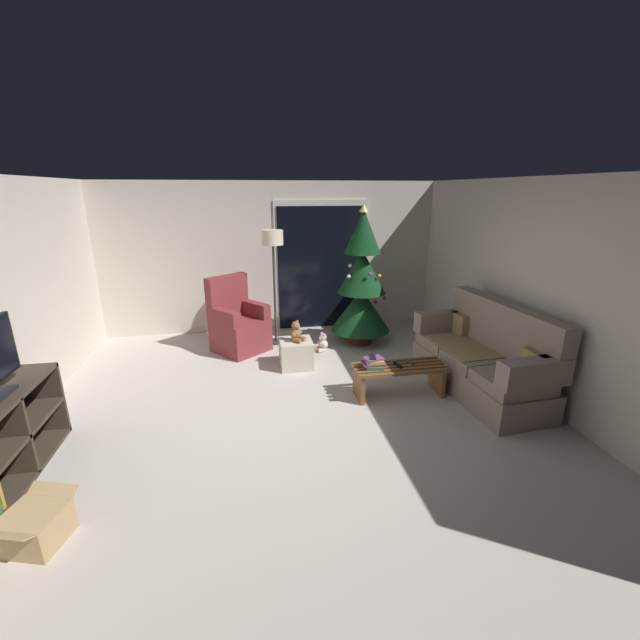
% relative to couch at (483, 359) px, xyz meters
% --- Properties ---
extents(ground_plane, '(7.00, 7.00, 0.00)m').
position_rel_couch_xyz_m(ground_plane, '(-2.32, -0.20, -0.40)').
color(ground_plane, '#BCB2A8').
extents(wall_back, '(5.72, 0.12, 2.50)m').
position_rel_couch_xyz_m(wall_back, '(-2.32, 2.86, 0.85)').
color(wall_back, beige).
rests_on(wall_back, ground).
extents(wall_right, '(0.12, 6.00, 2.50)m').
position_rel_couch_xyz_m(wall_right, '(0.54, -0.20, 0.85)').
color(wall_right, beige).
rests_on(wall_right, ground).
extents(patio_door_frame, '(1.60, 0.02, 2.20)m').
position_rel_couch_xyz_m(patio_door_frame, '(-1.48, 2.79, 0.70)').
color(patio_door_frame, silver).
rests_on(patio_door_frame, ground).
extents(patio_door_glass, '(1.50, 0.02, 2.10)m').
position_rel_couch_xyz_m(patio_door_glass, '(-1.48, 2.77, 0.65)').
color(patio_door_glass, black).
rests_on(patio_door_glass, ground).
extents(couch, '(0.92, 1.99, 1.08)m').
position_rel_couch_xyz_m(couch, '(0.00, 0.00, 0.00)').
color(couch, gray).
rests_on(couch, ground).
extents(coffee_table, '(1.10, 0.40, 0.38)m').
position_rel_couch_xyz_m(coffee_table, '(-1.05, 0.04, -0.15)').
color(coffee_table, brown).
rests_on(coffee_table, ground).
extents(remote_black, '(0.07, 0.16, 0.02)m').
position_rel_couch_xyz_m(remote_black, '(-1.07, 0.04, -0.01)').
color(remote_black, black).
rests_on(remote_black, coffee_table).
extents(remote_graphite, '(0.09, 0.16, 0.02)m').
position_rel_couch_xyz_m(remote_graphite, '(-0.90, 0.11, -0.01)').
color(remote_graphite, '#333338').
rests_on(remote_graphite, coffee_table).
extents(book_stack, '(0.26, 0.21, 0.12)m').
position_rel_couch_xyz_m(book_stack, '(-1.36, 0.04, 0.04)').
color(book_stack, '#337042').
rests_on(book_stack, coffee_table).
extents(cell_phone, '(0.10, 0.16, 0.01)m').
position_rel_couch_xyz_m(cell_phone, '(-1.38, 0.05, 0.11)').
color(cell_phone, black).
rests_on(cell_phone, book_stack).
extents(christmas_tree, '(0.93, 0.93, 2.16)m').
position_rel_couch_xyz_m(christmas_tree, '(-1.02, 1.84, 0.55)').
color(christmas_tree, '#4C1E19').
rests_on(christmas_tree, ground).
extents(armchair, '(0.96, 0.96, 1.13)m').
position_rel_couch_xyz_m(armchair, '(-2.94, 1.88, 0.00)').
color(armchair, maroon).
rests_on(armchair, ground).
extents(floor_lamp, '(0.32, 0.32, 1.78)m').
position_rel_couch_xyz_m(floor_lamp, '(-2.35, 2.09, 1.11)').
color(floor_lamp, '#2D2D30').
rests_on(floor_lamp, ground).
extents(ottoman, '(0.44, 0.44, 0.38)m').
position_rel_couch_xyz_m(ottoman, '(-2.15, 1.09, -0.21)').
color(ottoman, beige).
rests_on(ottoman, ground).
extents(teddy_bear_chestnut, '(0.21, 0.21, 0.29)m').
position_rel_couch_xyz_m(teddy_bear_chestnut, '(-2.14, 1.08, 0.10)').
color(teddy_bear_chestnut, brown).
rests_on(teddy_bear_chestnut, ottoman).
extents(teddy_bear_cream_by_tree, '(0.21, 0.21, 0.29)m').
position_rel_couch_xyz_m(teddy_bear_cream_by_tree, '(-1.68, 1.60, -0.28)').
color(teddy_bear_cream_by_tree, beige).
rests_on(teddy_bear_cream_by_tree, ground).
extents(cardboard_box_open_near_shelf, '(0.49, 0.59, 0.30)m').
position_rel_couch_xyz_m(cardboard_box_open_near_shelf, '(-4.30, -1.57, -0.27)').
color(cardboard_box_open_near_shelf, tan).
rests_on(cardboard_box_open_near_shelf, ground).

